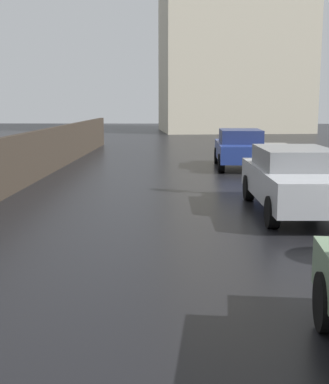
# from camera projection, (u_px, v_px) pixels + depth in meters

# --- Properties ---
(car_blue_near_kerb) EXTENTS (1.80, 4.01, 1.43)m
(car_blue_near_kerb) POSITION_uv_depth(u_px,v_px,m) (240.00, 148.00, 19.73)
(car_blue_near_kerb) COLOR navy
(car_blue_near_kerb) RESTS_ON ground
(car_silver_far_ahead) EXTENTS (1.94, 4.57, 1.43)m
(car_silver_far_ahead) POSITION_uv_depth(u_px,v_px,m) (295.00, 179.00, 11.78)
(car_silver_far_ahead) COLOR #B2B5BA
(car_silver_far_ahead) RESTS_ON ground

